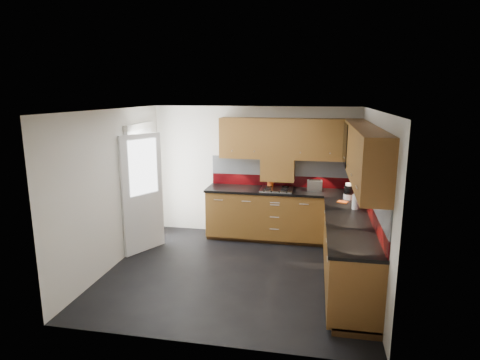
% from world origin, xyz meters
% --- Properties ---
extents(room, '(4.00, 3.80, 2.64)m').
position_xyz_m(room, '(0.00, 0.00, 1.50)').
color(room, black).
extents(base_cabinets, '(2.70, 3.20, 0.95)m').
position_xyz_m(base_cabinets, '(1.07, 0.72, 0.44)').
color(base_cabinets, brown).
rests_on(base_cabinets, room).
extents(countertop, '(2.72, 3.22, 0.04)m').
position_xyz_m(countertop, '(1.05, 0.70, 0.92)').
color(countertop, black).
rests_on(countertop, base_cabinets).
extents(backsplash, '(2.70, 3.20, 0.54)m').
position_xyz_m(backsplash, '(1.28, 0.93, 1.21)').
color(backsplash, '#66090E').
rests_on(backsplash, countertop).
extents(upper_cabinets, '(2.50, 3.20, 0.72)m').
position_xyz_m(upper_cabinets, '(1.23, 0.78, 1.84)').
color(upper_cabinets, brown).
rests_on(upper_cabinets, room).
extents(extractor_hood, '(0.60, 0.33, 0.40)m').
position_xyz_m(extractor_hood, '(0.45, 1.64, 1.28)').
color(extractor_hood, brown).
rests_on(extractor_hood, room).
extents(glass_cabinet, '(0.32, 0.80, 0.66)m').
position_xyz_m(glass_cabinet, '(1.71, 1.07, 1.87)').
color(glass_cabinet, black).
rests_on(glass_cabinet, room).
extents(back_door, '(0.42, 1.19, 2.04)m').
position_xyz_m(back_door, '(-1.78, 0.75, 1.03)').
color(back_door, white).
rests_on(back_door, room).
extents(gas_hob, '(0.57, 0.50, 0.04)m').
position_xyz_m(gas_hob, '(0.45, 1.47, 0.95)').
color(gas_hob, silver).
rests_on(gas_hob, countertop).
extents(utensil_pot, '(0.11, 0.11, 0.40)m').
position_xyz_m(utensil_pot, '(0.32, 1.62, 1.03)').
color(utensil_pot, '#D74D14').
rests_on(utensil_pot, countertop).
extents(toaster, '(0.27, 0.17, 0.19)m').
position_xyz_m(toaster, '(1.12, 1.56, 1.03)').
color(toaster, silver).
rests_on(toaster, countertop).
extents(food_processor, '(0.16, 0.16, 0.27)m').
position_xyz_m(food_processor, '(1.66, 1.05, 1.06)').
color(food_processor, white).
rests_on(food_processor, countertop).
extents(paper_towel, '(0.12, 0.12, 0.22)m').
position_xyz_m(paper_towel, '(1.72, 0.48, 1.05)').
color(paper_towel, white).
rests_on(paper_towel, countertop).
extents(orange_cloth, '(0.19, 0.17, 0.02)m').
position_xyz_m(orange_cloth, '(1.56, 0.83, 0.95)').
color(orange_cloth, '#D15117').
rests_on(orange_cloth, countertop).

